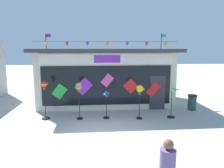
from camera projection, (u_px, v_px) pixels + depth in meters
name	position (u px, v px, depth m)	size (l,w,h in m)	color
ground_plane	(102.00, 137.00, 8.42)	(80.00, 80.00, 0.00)	#ADAAA5
kite_shop_building	(105.00, 75.00, 14.15)	(8.59, 5.48, 4.56)	beige
wind_spinner_far_left	(44.00, 91.00, 10.39)	(0.39, 0.39, 1.97)	black
wind_spinner_left	(79.00, 90.00, 10.39)	(0.36, 0.36, 1.88)	black
wind_spinner_center_left	(106.00, 103.00, 10.59)	(0.32, 0.32, 1.46)	black
wind_spinner_center_right	(140.00, 92.00, 10.44)	(0.37, 0.37, 1.76)	black
wind_spinner_right	(174.00, 101.00, 10.73)	(0.60, 0.39, 1.57)	black
trash_bin	(192.00, 102.00, 12.15)	(0.52, 0.52, 0.90)	#2D4238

